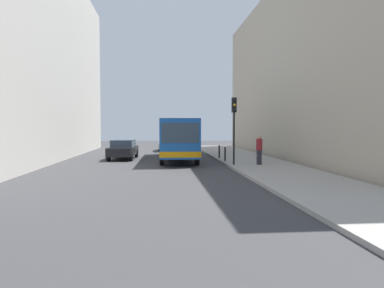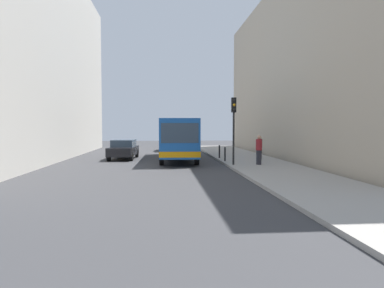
{
  "view_description": "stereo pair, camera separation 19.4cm",
  "coord_description": "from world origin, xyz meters",
  "px_view_note": "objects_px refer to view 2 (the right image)",
  "views": [
    {
      "loc": [
        -0.98,
        -22.7,
        2.46
      ],
      "look_at": [
        1.28,
        1.7,
        1.27
      ],
      "focal_mm": 32.73,
      "sensor_mm": 36.0,
      "label": 1
    },
    {
      "loc": [
        -0.79,
        -22.72,
        2.46
      ],
      "look_at": [
        1.28,
        1.7,
        1.27
      ],
      "focal_mm": 32.73,
      "sensor_mm": 36.0,
      "label": 2
    }
  ],
  "objects_px": {
    "bollard_near": "(225,154)",
    "car_beside_bus": "(124,149)",
    "traffic_light": "(234,118)",
    "bus": "(178,137)",
    "pedestrian_mid_sidewalk": "(260,147)",
    "bollard_mid": "(219,152)",
    "pedestrian_near_signal": "(259,150)",
    "car_behind_bus": "(169,143)"
  },
  "relations": [
    {
      "from": "bus",
      "to": "car_beside_bus",
      "type": "bearing_deg",
      "value": -7.32
    },
    {
      "from": "traffic_light",
      "to": "bollard_mid",
      "type": "distance_m",
      "value": 5.26
    },
    {
      "from": "car_beside_bus",
      "to": "pedestrian_mid_sidewalk",
      "type": "relative_size",
      "value": 2.67
    },
    {
      "from": "bus",
      "to": "car_beside_bus",
      "type": "height_order",
      "value": "bus"
    },
    {
      "from": "bus",
      "to": "bollard_mid",
      "type": "xyz_separation_m",
      "value": [
        3.07,
        -0.77,
        -1.1
      ]
    },
    {
      "from": "car_behind_bus",
      "to": "bollard_mid",
      "type": "height_order",
      "value": "car_behind_bus"
    },
    {
      "from": "bus",
      "to": "traffic_light",
      "type": "relative_size",
      "value": 2.7
    },
    {
      "from": "traffic_light",
      "to": "bollard_near",
      "type": "height_order",
      "value": "traffic_light"
    },
    {
      "from": "bollard_near",
      "to": "pedestrian_near_signal",
      "type": "xyz_separation_m",
      "value": [
        1.67,
        -2.4,
        0.44
      ]
    },
    {
      "from": "bus",
      "to": "bollard_near",
      "type": "relative_size",
      "value": 11.66
    },
    {
      "from": "bollard_near",
      "to": "pedestrian_mid_sidewalk",
      "type": "xyz_separation_m",
      "value": [
        2.71,
        1.1,
        0.37
      ]
    },
    {
      "from": "car_beside_bus",
      "to": "traffic_light",
      "type": "relative_size",
      "value": 1.1
    },
    {
      "from": "car_beside_bus",
      "to": "traffic_light",
      "type": "bearing_deg",
      "value": 143.69
    },
    {
      "from": "bus",
      "to": "bollard_mid",
      "type": "bearing_deg",
      "value": 167.13
    },
    {
      "from": "traffic_light",
      "to": "pedestrian_mid_sidewalk",
      "type": "relative_size",
      "value": 2.43
    },
    {
      "from": "car_beside_bus",
      "to": "car_behind_bus",
      "type": "distance_m",
      "value": 9.78
    },
    {
      "from": "traffic_light",
      "to": "bus",
      "type": "bearing_deg",
      "value": 120.13
    },
    {
      "from": "car_behind_bus",
      "to": "bollard_mid",
      "type": "relative_size",
      "value": 4.68
    },
    {
      "from": "pedestrian_near_signal",
      "to": "pedestrian_mid_sidewalk",
      "type": "bearing_deg",
      "value": 108.65
    },
    {
      "from": "pedestrian_near_signal",
      "to": "traffic_light",
      "type": "bearing_deg",
      "value": -146.62
    },
    {
      "from": "bollard_near",
      "to": "bollard_mid",
      "type": "bearing_deg",
      "value": 90.0
    },
    {
      "from": "pedestrian_mid_sidewalk",
      "to": "traffic_light",
      "type": "bearing_deg",
      "value": 78.13
    },
    {
      "from": "car_beside_bus",
      "to": "pedestrian_mid_sidewalk",
      "type": "height_order",
      "value": "pedestrian_mid_sidewalk"
    },
    {
      "from": "car_behind_bus",
      "to": "pedestrian_mid_sidewalk",
      "type": "bearing_deg",
      "value": 119.7
    },
    {
      "from": "car_beside_bus",
      "to": "pedestrian_mid_sidewalk",
      "type": "xyz_separation_m",
      "value": [
        9.92,
        -2.63,
        0.21
      ]
    },
    {
      "from": "bus",
      "to": "bollard_near",
      "type": "bearing_deg",
      "value": 135.89
    },
    {
      "from": "car_behind_bus",
      "to": "pedestrian_mid_sidewalk",
      "type": "relative_size",
      "value": 2.63
    },
    {
      "from": "car_beside_bus",
      "to": "bus",
      "type": "bearing_deg",
      "value": 174.89
    },
    {
      "from": "bus",
      "to": "bollard_near",
      "type": "distance_m",
      "value": 4.51
    },
    {
      "from": "traffic_light",
      "to": "pedestrian_near_signal",
      "type": "distance_m",
      "value": 2.5
    },
    {
      "from": "traffic_light",
      "to": "bollard_mid",
      "type": "bearing_deg",
      "value": 91.22
    },
    {
      "from": "bollard_near",
      "to": "bus",
      "type": "bearing_deg",
      "value": 134.62
    },
    {
      "from": "traffic_light",
      "to": "car_beside_bus",
      "type": "bearing_deg",
      "value": 140.21
    },
    {
      "from": "bus",
      "to": "traffic_light",
      "type": "height_order",
      "value": "traffic_light"
    },
    {
      "from": "bollard_near",
      "to": "bollard_mid",
      "type": "height_order",
      "value": "same"
    },
    {
      "from": "traffic_light",
      "to": "pedestrian_mid_sidewalk",
      "type": "bearing_deg",
      "value": 52.98
    },
    {
      "from": "bollard_near",
      "to": "car_behind_bus",
      "type": "bearing_deg",
      "value": 105.55
    },
    {
      "from": "bus",
      "to": "car_beside_bus",
      "type": "distance_m",
      "value": 4.29
    },
    {
      "from": "car_behind_bus",
      "to": "bollard_mid",
      "type": "distance_m",
      "value": 11.07
    },
    {
      "from": "bus",
      "to": "bollard_near",
      "type": "xyz_separation_m",
      "value": [
        3.07,
        -3.11,
        -1.1
      ]
    },
    {
      "from": "bus",
      "to": "traffic_light",
      "type": "bearing_deg",
      "value": 121.4
    },
    {
      "from": "bollard_near",
      "to": "car_beside_bus",
      "type": "bearing_deg",
      "value": 152.6
    }
  ]
}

